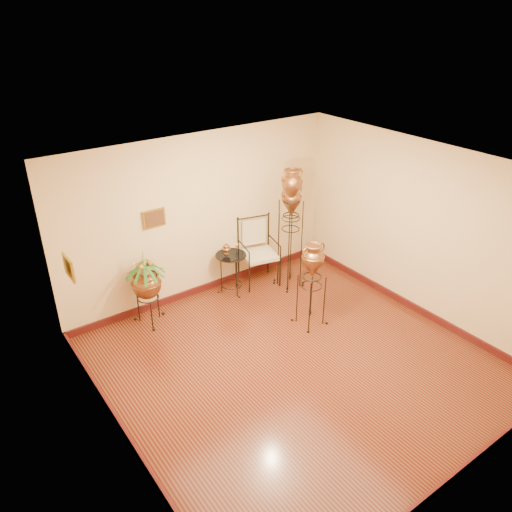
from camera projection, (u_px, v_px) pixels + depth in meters
ground at (295, 363)px, 7.09m from camera, size 5.00×5.00×0.00m
room_shell at (299, 255)px, 6.29m from camera, size 5.02×5.02×2.81m
amphora_tall at (290, 229)px, 8.51m from camera, size 0.52×0.52×2.19m
amphora_mid at (290, 235)px, 8.68m from camera, size 0.52×0.52×1.88m
amphora_short at (312, 285)px, 7.66m from camera, size 0.49×0.49×1.41m
planter_urn at (146, 282)px, 7.66m from camera, size 0.90×0.90×1.33m
armchair at (259, 253)px, 8.84m from camera, size 0.81×0.77×1.20m
side_table at (231, 273)px, 8.63m from camera, size 0.63×0.63×0.94m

